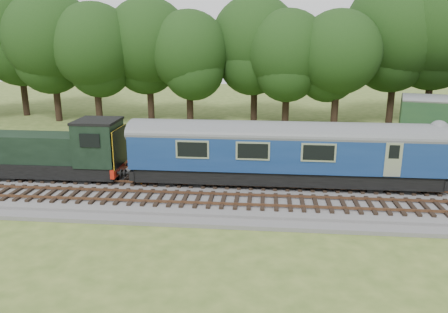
# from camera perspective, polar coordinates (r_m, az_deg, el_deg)

# --- Properties ---
(ground) EXTENTS (120.00, 120.00, 0.00)m
(ground) POSITION_cam_1_polar(r_m,az_deg,el_deg) (25.22, 0.30, -5.25)
(ground) COLOR #415921
(ground) RESTS_ON ground
(ballast) EXTENTS (70.00, 7.00, 0.35)m
(ballast) POSITION_cam_1_polar(r_m,az_deg,el_deg) (25.15, 0.30, -4.88)
(ballast) COLOR #4C4C4F
(ballast) RESTS_ON ground
(track_north) EXTENTS (67.20, 2.40, 0.21)m
(track_north) POSITION_cam_1_polar(r_m,az_deg,el_deg) (26.39, 0.58, -3.33)
(track_north) COLOR black
(track_north) RESTS_ON ballast
(track_south) EXTENTS (67.20, 2.40, 0.21)m
(track_south) POSITION_cam_1_polar(r_m,az_deg,el_deg) (23.58, -0.06, -5.68)
(track_south) COLOR black
(track_south) RESTS_ON ballast
(fence) EXTENTS (64.00, 0.12, 1.00)m
(fence) POSITION_cam_1_polar(r_m,az_deg,el_deg) (29.45, 1.10, -2.15)
(fence) COLOR #6B6054
(fence) RESTS_ON ground
(tree_line) EXTENTS (70.00, 8.00, 18.00)m
(tree_line) POSITION_cam_1_polar(r_m,az_deg,el_deg) (46.40, 2.80, 4.41)
(tree_line) COLOR black
(tree_line) RESTS_ON ground
(dmu_railcar) EXTENTS (18.05, 2.86, 3.88)m
(dmu_railcar) POSITION_cam_1_polar(r_m,az_deg,el_deg) (25.70, 7.92, 1.10)
(dmu_railcar) COLOR black
(dmu_railcar) RESTS_ON ground
(shunter_loco) EXTENTS (8.91, 2.60, 3.38)m
(shunter_loco) POSITION_cam_1_polar(r_m,az_deg,el_deg) (28.83, -20.98, 0.49)
(shunter_loco) COLOR black
(shunter_loco) RESTS_ON ground
(worker) EXTENTS (0.77, 0.56, 1.95)m
(worker) POSITION_cam_1_polar(r_m,az_deg,el_deg) (26.31, -10.40, -1.58)
(worker) COLOR orange
(worker) RESTS_ON ballast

